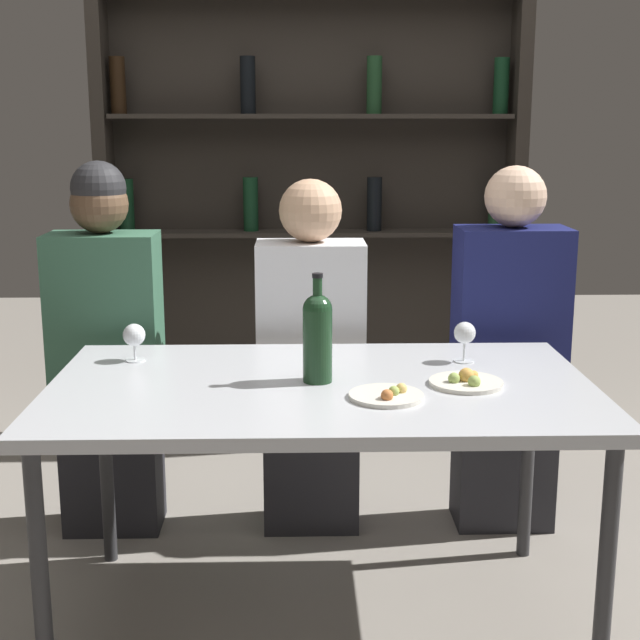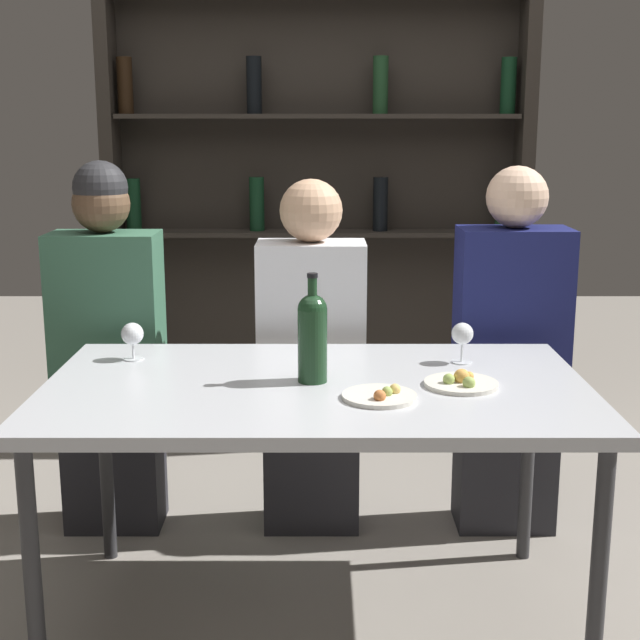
# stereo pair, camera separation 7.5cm
# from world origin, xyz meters

# --- Properties ---
(ground_plane) EXTENTS (10.00, 10.00, 0.00)m
(ground_plane) POSITION_xyz_m (0.00, 0.00, 0.00)
(ground_plane) COLOR gray
(dining_table) EXTENTS (1.52, 0.89, 0.73)m
(dining_table) POSITION_xyz_m (0.00, 0.00, 0.67)
(dining_table) COLOR #B7BABF
(dining_table) RESTS_ON ground_plane
(wine_rack_wall) EXTENTS (1.90, 0.21, 2.25)m
(wine_rack_wall) POSITION_xyz_m (-0.00, 1.68, 1.15)
(wine_rack_wall) COLOR #28231E
(wine_rack_wall) RESTS_ON ground_plane
(wine_bottle) EXTENTS (0.08, 0.08, 0.31)m
(wine_bottle) POSITION_xyz_m (-0.01, 0.01, 0.87)
(wine_bottle) COLOR #19381E
(wine_bottle) RESTS_ON dining_table
(wine_glass_0) EXTENTS (0.07, 0.07, 0.12)m
(wine_glass_0) POSITION_xyz_m (-0.56, 0.25, 0.81)
(wine_glass_0) COLOR silver
(wine_glass_0) RESTS_ON dining_table
(wine_glass_1) EXTENTS (0.07, 0.07, 0.12)m
(wine_glass_1) POSITION_xyz_m (0.44, 0.21, 0.82)
(wine_glass_1) COLOR silver
(wine_glass_1) RESTS_ON dining_table
(food_plate_0) EXTENTS (0.20, 0.20, 0.05)m
(food_plate_0) POSITION_xyz_m (0.40, -0.03, 0.74)
(food_plate_0) COLOR silver
(food_plate_0) RESTS_ON dining_table
(food_plate_1) EXTENTS (0.20, 0.20, 0.04)m
(food_plate_1) POSITION_xyz_m (0.17, -0.15, 0.74)
(food_plate_1) COLOR silver
(food_plate_1) RESTS_ON dining_table
(seated_person_left) EXTENTS (0.37, 0.22, 1.32)m
(seated_person_left) POSITION_xyz_m (-0.73, 0.64, 0.64)
(seated_person_left) COLOR #26262B
(seated_person_left) RESTS_ON ground_plane
(seated_person_center) EXTENTS (0.37, 0.22, 1.25)m
(seated_person_center) POSITION_xyz_m (-0.02, 0.64, 0.60)
(seated_person_center) COLOR #26262B
(seated_person_center) RESTS_ON ground_plane
(seated_person_right) EXTENTS (0.38, 0.22, 1.30)m
(seated_person_right) POSITION_xyz_m (0.68, 0.64, 0.62)
(seated_person_right) COLOR #26262B
(seated_person_right) RESTS_ON ground_plane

